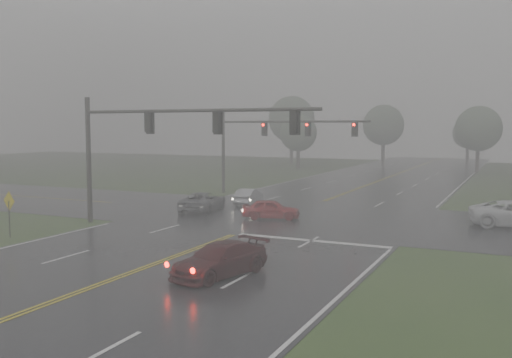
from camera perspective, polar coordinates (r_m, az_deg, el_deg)
The scene contains 16 objects.
ground at distance 20.86m, azimuth -20.87°, elevation -11.91°, with size 180.00×180.00×0.00m, color #2A411C.
main_road at distance 37.21m, azimuth 1.92°, elevation -4.08°, with size 18.00×160.00×0.02m, color black.
cross_street at distance 39.03m, azimuth 3.09°, elevation -3.64°, with size 120.00×14.00×0.02m, color black.
stop_bar at distance 30.46m, azimuth 5.56°, elevation -6.19°, with size 8.50×0.50×0.01m, color silver.
sedan_maroon at distance 23.42m, azimuth -3.64°, elevation -9.68°, with size 1.86×4.57×1.33m, color #35090C.
sedan_red at distance 37.39m, azimuth 1.52°, elevation -4.03°, with size 1.52×3.77×1.28m, color maroon.
sedan_silver at distance 44.19m, azimuth -0.74°, elevation -2.59°, with size 1.32×3.77×1.24m, color #A2A4AA.
car_grey at distance 41.03m, azimuth -5.35°, elevation -3.22°, with size 2.26×4.90×1.36m, color #4C4D52.
signal_gantry_near at distance 34.19m, azimuth -10.35°, elevation 4.39°, with size 15.47×0.34×7.86m.
signal_gantry_far at distance 49.91m, azimuth 0.99°, elevation 4.26°, with size 13.62×0.37×7.33m.
sign_diamond_west at distance 33.71m, azimuth -23.46°, elevation -2.53°, with size 1.05×0.25×2.55m.
tree_nw_a at distance 81.95m, azimuth 4.24°, elevation 4.61°, with size 5.31×5.31×7.80m.
tree_ne_a at distance 80.52m, azimuth 21.36°, elevation 4.71°, with size 5.97×5.97×8.77m.
tree_n_mid at distance 93.28m, azimuth 12.63°, elevation 5.28°, with size 6.49×6.49×9.53m.
tree_nw_b at distance 92.57m, azimuth 3.58°, elevation 5.98°, with size 7.46×7.46×10.96m.
tree_n_far at distance 102.39m, azimuth 20.44°, elevation 4.31°, with size 5.11×5.11×7.51m.
Camera 1 is at (14.50, -13.73, 6.03)m, focal length 40.00 mm.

